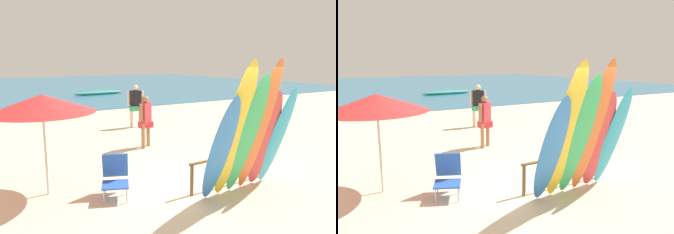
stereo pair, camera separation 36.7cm
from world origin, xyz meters
The scene contains 14 objects.
ground centered at (0.00, 14.00, 0.00)m, with size 60.00×60.00×0.00m, color beige.
ocean_water centered at (0.00, 31.26, 0.01)m, with size 60.00×40.00×0.02m, color teal.
surfboard_rack centered at (0.00, 0.00, 0.50)m, with size 2.07×0.07×0.67m.
surfboard_blue_0 centered at (-0.78, -0.59, 1.03)m, with size 0.52×0.08×2.16m, color #337AD1.
surfboard_yellow_1 centered at (-0.49, -0.63, 1.32)m, with size 0.52×0.07×2.76m, color yellow.
surfboard_green_2 centered at (-0.14, -0.59, 1.21)m, with size 0.56×0.08×2.52m, color #38B266.
surfboard_orange_3 centered at (0.18, -0.59, 1.33)m, with size 0.52×0.07×2.77m, color orange.
surfboard_red_4 centered at (0.49, -0.47, 1.04)m, with size 0.54×0.08×2.14m, color #D13D42.
surfboard_teal_5 centered at (0.83, -0.51, 1.07)m, with size 0.49×0.07×2.23m, color #289EC6.
beachgoer_near_rack centered at (-0.12, 3.59, 0.91)m, with size 0.52×0.39×1.58m.
beachgoer_by_water centered at (0.93, 6.46, 0.98)m, with size 0.61×0.36×1.70m.
beach_chair_red centered at (-2.25, 0.77, 0.43)m, with size 0.71×0.80×0.83m.
beach_umbrella centered at (-3.36, 1.53, 1.81)m, with size 1.99×1.99×1.99m.
distant_boat centered at (3.85, 19.25, 0.15)m, with size 4.17×1.10×0.33m.
Camera 1 is at (-4.37, -4.65, 2.59)m, focal length 33.18 mm.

